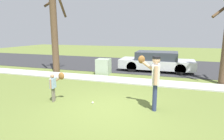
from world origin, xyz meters
TOP-DOWN VIEW (x-y plane):
  - ground_plane at (0.00, 3.50)m, footprint 48.00×48.00m
  - sidewalk_strip at (0.00, 3.60)m, footprint 36.00×1.20m
  - road_surface at (0.00, 8.60)m, footprint 36.00×6.80m
  - person_adult at (1.36, 0.35)m, footprint 0.74×0.61m
  - person_child at (-2.03, 0.02)m, footprint 0.45×0.44m
  - baseball at (-0.69, 0.20)m, footprint 0.07×0.07m
  - utility_cabinet at (-2.00, 4.80)m, footprint 0.78×0.68m
  - street_tree_far at (-5.04, 4.48)m, footprint 1.85×1.89m
  - parked_sedan_silver at (0.90, 6.69)m, footprint 4.60×1.80m

SIDE VIEW (x-z plane):
  - ground_plane at x=0.00m, z-range 0.00..0.00m
  - road_surface at x=0.00m, z-range 0.00..0.02m
  - sidewalk_strip at x=0.00m, z-range 0.00..0.06m
  - baseball at x=-0.69m, z-range 0.00..0.07m
  - utility_cabinet at x=-2.00m, z-range 0.00..0.91m
  - parked_sedan_silver at x=0.90m, z-range 0.01..1.23m
  - person_child at x=-2.03m, z-range 0.16..1.20m
  - person_adult at x=1.36m, z-range 0.22..1.95m
  - street_tree_far at x=-5.04m, z-range 0.17..6.13m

